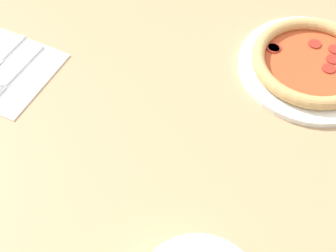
# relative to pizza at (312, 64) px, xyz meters

# --- Properties ---
(dining_table) EXTENTS (1.15, 1.09, 0.78)m
(dining_table) POSITION_rel_pizza_xyz_m (0.14, 0.23, -0.12)
(dining_table) COLOR tan
(dining_table) RESTS_ON ground_plane
(pizza) EXTENTS (0.29, 0.29, 0.04)m
(pizza) POSITION_rel_pizza_xyz_m (0.00, 0.00, 0.00)
(pizza) COLOR white
(pizza) RESTS_ON dining_table
(napkin) EXTENTS (0.19, 0.19, 0.00)m
(napkin) POSITION_rel_pizza_xyz_m (0.55, 0.27, -0.02)
(napkin) COLOR white
(napkin) RESTS_ON dining_table
(fork) EXTENTS (0.02, 0.18, 0.00)m
(fork) POSITION_rel_pizza_xyz_m (0.52, 0.27, -0.01)
(fork) COLOR silver
(fork) RESTS_ON napkin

